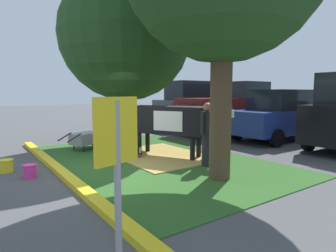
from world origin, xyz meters
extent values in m
plane|color=#4C4C4F|center=(0.00, 0.00, 0.00)|extent=(80.00, 80.00, 0.00)
cube|color=#2D5B23|center=(-0.26, 1.52, 0.01)|extent=(7.75, 4.91, 0.02)
cube|color=yellow|center=(-0.26, -1.08, 0.06)|extent=(8.95, 0.24, 0.12)
cube|color=tan|center=(-0.46, 1.85, 0.03)|extent=(3.21, 2.42, 0.04)
cylinder|color=#4C3823|center=(-2.67, 1.90, 1.15)|extent=(0.50, 0.50, 2.30)
sphere|color=#23471E|center=(-2.67, 1.90, 3.90)|extent=(4.56, 4.56, 4.56)
cylinder|color=#4C3823|center=(2.16, 1.69, 1.58)|extent=(0.47, 0.47, 3.17)
cube|color=black|center=(-0.30, 2.05, 1.11)|extent=(2.35, 1.72, 0.80)
cube|color=white|center=(-0.17, 2.12, 1.11)|extent=(1.14, 1.06, 0.56)
cylinder|color=black|center=(0.87, 2.68, 1.21)|extent=(0.71, 0.59, 0.58)
cube|color=black|center=(1.15, 2.84, 1.39)|extent=(0.51, 0.44, 0.32)
cube|color=white|center=(1.33, 2.93, 1.35)|extent=(0.20, 0.23, 0.20)
cylinder|color=black|center=(0.34, 2.67, 0.35)|extent=(0.14, 0.14, 0.71)
cylinder|color=black|center=(0.58, 2.24, 0.35)|extent=(0.14, 0.14, 0.71)
cylinder|color=black|center=(-1.17, 1.85, 0.35)|extent=(0.14, 0.14, 0.71)
cylinder|color=black|center=(-0.94, 1.42, 0.35)|extent=(0.14, 0.14, 0.71)
cylinder|color=black|center=(-1.35, 1.47, 0.86)|extent=(0.06, 0.06, 0.70)
ellipsoid|color=black|center=(-1.14, 0.81, 0.24)|extent=(1.19, 0.98, 0.48)
cube|color=black|center=(-0.63, 1.13, 0.26)|extent=(0.34, 0.32, 0.22)
cube|color=silver|center=(-0.53, 1.19, 0.26)|extent=(0.10, 0.12, 0.16)
cylinder|color=black|center=(-0.94, 1.15, 0.06)|extent=(0.35, 0.27, 0.10)
cylinder|color=black|center=(1.19, 2.21, 0.42)|extent=(0.26, 0.26, 0.84)
cylinder|color=black|center=(1.19, 2.21, 1.13)|extent=(0.34, 0.34, 0.58)
sphere|color=#8C664C|center=(1.19, 2.21, 1.53)|extent=(0.23, 0.23, 0.23)
cylinder|color=black|center=(1.24, 2.00, 1.16)|extent=(0.09, 0.09, 0.55)
cylinder|color=black|center=(1.14, 2.42, 1.16)|extent=(0.09, 0.09, 0.55)
cylinder|color=slate|center=(-1.97, 1.04, 0.39)|extent=(0.26, 0.26, 0.79)
cylinder|color=slate|center=(-1.97, 1.04, 1.06)|extent=(0.34, 0.34, 0.54)
sphere|color=#8C664C|center=(-1.97, 1.04, 1.43)|extent=(0.21, 0.21, 0.21)
cylinder|color=slate|center=(-2.13, 1.18, 1.08)|extent=(0.09, 0.09, 0.51)
cylinder|color=slate|center=(-1.80, 0.90, 1.08)|extent=(0.09, 0.09, 0.51)
cylinder|color=#23478C|center=(0.53, 3.09, 0.42)|extent=(0.26, 0.26, 0.85)
cylinder|color=#9E7F5B|center=(0.53, 3.09, 1.14)|extent=(0.34, 0.34, 0.58)
sphere|color=#8C664C|center=(0.53, 3.09, 1.55)|extent=(0.23, 0.23, 0.23)
cylinder|color=#9E7F5B|center=(0.66, 2.91, 1.17)|extent=(0.09, 0.09, 0.56)
cylinder|color=#9E7F5B|center=(0.40, 3.27, 1.17)|extent=(0.09, 0.09, 0.56)
cube|color=gray|center=(-2.67, 0.35, 0.40)|extent=(0.92, 1.07, 0.36)
cylinder|color=black|center=(-2.88, 0.81, 0.18)|extent=(0.24, 0.37, 0.36)
cylinder|color=black|center=(-2.75, -0.01, 0.12)|extent=(0.04, 0.04, 0.24)
cylinder|color=black|center=(-2.35, 0.17, 0.12)|extent=(0.04, 0.04, 0.24)
cylinder|color=black|center=(-2.61, -0.33, 0.52)|extent=(0.25, 0.50, 0.23)
cylinder|color=black|center=(-2.20, -0.15, 0.52)|extent=(0.25, 0.50, 0.23)
cylinder|color=#99999E|center=(4.38, -1.76, 0.92)|extent=(0.06, 0.06, 1.84)
cube|color=yellow|center=(4.38, -1.76, 1.59)|extent=(0.15, 0.44, 0.56)
cylinder|color=yellow|center=(-1.15, -2.11, 0.15)|extent=(0.31, 0.31, 0.30)
torus|color=yellow|center=(-1.15, -2.11, 0.30)|extent=(0.33, 0.33, 0.02)
cylinder|color=#EA3893|center=(-0.35, -1.72, 0.15)|extent=(0.28, 0.28, 0.29)
torus|color=#EA3893|center=(-0.35, -1.72, 0.29)|extent=(0.31, 0.31, 0.02)
cube|color=#3D3D42|center=(-5.61, 7.66, 0.92)|extent=(1.93, 4.61, 1.20)
cube|color=black|center=(-5.61, 7.66, 2.02)|extent=(1.69, 3.21, 1.00)
cylinder|color=black|center=(-6.57, 9.15, 0.32)|extent=(0.22, 0.64, 0.64)
cylinder|color=black|center=(-4.67, 9.16, 0.32)|extent=(0.22, 0.64, 0.64)
cylinder|color=black|center=(-6.55, 6.16, 0.32)|extent=(0.22, 0.64, 0.64)
cylinder|color=black|center=(-4.65, 6.17, 0.32)|extent=(0.22, 0.64, 0.64)
cube|color=maroon|center=(-2.82, 7.32, 0.87)|extent=(2.03, 5.41, 1.10)
cube|color=black|center=(-2.83, 8.26, 1.92)|extent=(1.85, 1.81, 1.00)
cube|color=maroon|center=(-2.81, 6.10, 1.54)|extent=(1.92, 2.71, 0.24)
cylinder|color=black|center=(-3.83, 9.07, 0.32)|extent=(0.22, 0.64, 0.64)
cylinder|color=black|center=(-1.83, 9.08, 0.32)|extent=(0.22, 0.64, 0.64)
cylinder|color=black|center=(-3.81, 5.56, 0.32)|extent=(0.22, 0.64, 0.64)
cylinder|color=black|center=(-1.81, 5.57, 0.32)|extent=(0.22, 0.64, 0.64)
cube|color=navy|center=(-0.27, 7.46, 0.77)|extent=(1.83, 4.41, 0.90)
cube|color=black|center=(-0.27, 7.46, 1.62)|extent=(1.60, 2.21, 0.80)
cylinder|color=black|center=(-1.18, 8.88, 0.32)|extent=(0.22, 0.64, 0.64)
cylinder|color=black|center=(0.62, 8.89, 0.32)|extent=(0.22, 0.64, 0.64)
cylinder|color=black|center=(-1.17, 6.02, 0.32)|extent=(0.22, 0.64, 0.64)
cylinder|color=black|center=(0.63, 6.03, 0.32)|extent=(0.22, 0.64, 0.64)
cylinder|color=black|center=(1.60, 6.35, 0.32)|extent=(0.22, 0.64, 0.64)
camera|label=1|loc=(6.55, -2.76, 1.90)|focal=30.58mm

